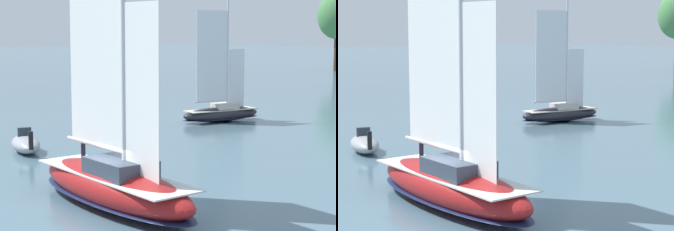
% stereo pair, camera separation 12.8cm
% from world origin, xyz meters
% --- Properties ---
extents(ground_plane, '(400.00, 400.00, 0.00)m').
position_xyz_m(ground_plane, '(0.00, 0.00, 0.00)').
color(ground_plane, slate).
extents(sailboat_main, '(10.32, 3.63, 13.91)m').
position_xyz_m(sailboat_main, '(0.01, -0.00, 1.10)').
color(sailboat_main, maroon).
rests_on(sailboat_main, ground).
extents(sailboat_moored_far_slip, '(3.45, 7.10, 9.43)m').
position_xyz_m(sailboat_moored_far_slip, '(-13.86, 21.17, 0.79)').
color(sailboat_moored_far_slip, '#232328').
rests_on(sailboat_moored_far_slip, ground).
extents(motor_tender, '(4.23, 2.87, 1.51)m').
position_xyz_m(motor_tender, '(-12.89, 3.36, 0.49)').
color(motor_tender, '#99999E').
rests_on(motor_tender, ground).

